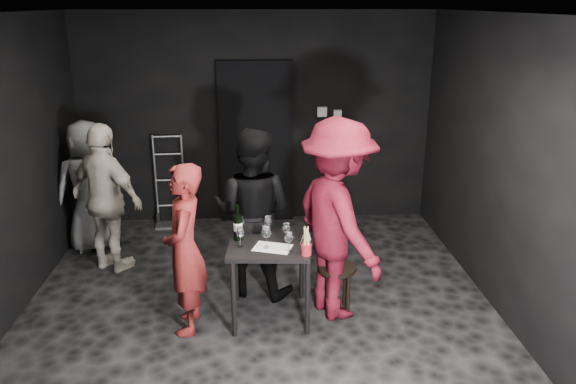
{
  "coord_description": "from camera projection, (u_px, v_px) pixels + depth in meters",
  "views": [
    {
      "loc": [
        -0.0,
        -4.64,
        2.79
      ],
      "look_at": [
        0.28,
        0.25,
        1.12
      ],
      "focal_mm": 35.0,
      "sensor_mm": 36.0,
      "label": 1
    }
  ],
  "objects": [
    {
      "name": "wall_right",
      "position": [
        511.0,
        173.0,
        4.97
      ],
      "size": [
        0.04,
        5.0,
        2.7
      ],
      "primitive_type": "cube",
      "color": "black",
      "rests_on": "ground"
    },
    {
      "name": "server_red",
      "position": [
        185.0,
        248.0,
        4.82
      ],
      "size": [
        0.38,
        0.57,
        1.56
      ],
      "primitive_type": "imported",
      "rotation": [
        0.0,
        0.0,
        -1.56
      ],
      "color": "maroon",
      "rests_on": "floor"
    },
    {
      "name": "wallbox_lower",
      "position": [
        337.0,
        115.0,
        7.2
      ],
      "size": [
        0.1,
        0.06,
        0.14
      ],
      "primitive_type": "cube",
      "color": "#B7B7B2",
      "rests_on": "wall_back"
    },
    {
      "name": "wine_glass_b",
      "position": [
        240.0,
        225.0,
        5.1
      ],
      "size": [
        0.08,
        0.08,
        0.22
      ],
      "primitive_type": null,
      "rotation": [
        0.0,
        0.0,
        -0.02
      ],
      "color": "white",
      "rests_on": "tasting_table"
    },
    {
      "name": "doorway",
      "position": [
        256.0,
        143.0,
        7.25
      ],
      "size": [
        0.95,
        0.1,
        2.1
      ],
      "primitive_type": "cube",
      "color": "black",
      "rests_on": "ground"
    },
    {
      "name": "wine_glass_f",
      "position": [
        286.0,
        232.0,
        5.0
      ],
      "size": [
        0.09,
        0.09,
        0.19
      ],
      "primitive_type": null,
      "rotation": [
        0.0,
        0.0,
        -0.29
      ],
      "color": "white",
      "rests_on": "tasting_table"
    },
    {
      "name": "bystander_cream",
      "position": [
        106.0,
        193.0,
        5.9
      ],
      "size": [
        1.13,
        0.97,
        1.76
      ],
      "primitive_type": "imported",
      "rotation": [
        0.0,
        0.0,
        2.57
      ],
      "color": "silver",
      "rests_on": "floor"
    },
    {
      "name": "wallbox_upper",
      "position": [
        322.0,
        112.0,
        7.18
      ],
      "size": [
        0.12,
        0.06,
        0.12
      ],
      "primitive_type": "cube",
      "color": "#B7B7B2",
      "rests_on": "wall_back"
    },
    {
      "name": "man_maroon",
      "position": [
        338.0,
        197.0,
        4.97
      ],
      "size": [
        1.22,
        1.64,
        2.3
      ],
      "primitive_type": "imported",
      "rotation": [
        0.0,
        0.0,
        1.98
      ],
      "color": "#5E0D1B",
      "rests_on": "floor"
    },
    {
      "name": "wine_glass_c",
      "position": [
        268.0,
        224.0,
        5.15
      ],
      "size": [
        0.1,
        0.1,
        0.2
      ],
      "primitive_type": null,
      "rotation": [
        0.0,
        0.0,
        0.41
      ],
      "color": "white",
      "rests_on": "tasting_table"
    },
    {
      "name": "wine_glass_d",
      "position": [
        266.0,
        236.0,
        4.87
      ],
      "size": [
        0.1,
        0.1,
        0.22
      ],
      "primitive_type": null,
      "rotation": [
        0.0,
        0.0,
        -0.19
      ],
      "color": "white",
      "rests_on": "tasting_table"
    },
    {
      "name": "woman_black",
      "position": [
        252.0,
        203.0,
        5.42
      ],
      "size": [
        1.03,
        0.79,
        1.89
      ],
      "primitive_type": "imported",
      "rotation": [
        0.0,
        0.0,
        2.79
      ],
      "color": "black",
      "rests_on": "floor"
    },
    {
      "name": "bystander_grey",
      "position": [
        89.0,
        185.0,
        6.45
      ],
      "size": [
        0.88,
        0.69,
        1.58
      ],
      "primitive_type": "imported",
      "rotation": [
        0.0,
        0.0,
        3.54
      ],
      "color": "gray",
      "rests_on": "floor"
    },
    {
      "name": "floor",
      "position": [
        259.0,
        314.0,
        5.28
      ],
      "size": [
        4.5,
        5.0,
        0.02
      ],
      "primitive_type": "cube",
      "color": "black",
      "rests_on": "ground"
    },
    {
      "name": "wall_back",
      "position": [
        256.0,
        120.0,
        7.21
      ],
      "size": [
        4.5,
        0.04,
        2.7
      ],
      "primitive_type": "cube",
      "color": "black",
      "rests_on": "ground"
    },
    {
      "name": "wall_front",
      "position": [
        260.0,
        345.0,
        2.48
      ],
      "size": [
        4.5,
        0.04,
        2.7
      ],
      "primitive_type": "cube",
      "color": "black",
      "rests_on": "ground"
    },
    {
      "name": "reserved_card",
      "position": [
        304.0,
        237.0,
        5.0
      ],
      "size": [
        0.12,
        0.14,
        0.09
      ],
      "primitive_type": null,
      "rotation": [
        0.0,
        0.0,
        -0.41
      ],
      "color": "white",
      "rests_on": "tasting_table"
    },
    {
      "name": "tasting_table",
      "position": [
        269.0,
        252.0,
        5.05
      ],
      "size": [
        0.72,
        0.72,
        0.75
      ],
      "rotation": [
        0.0,
        0.0,
        -0.07
      ],
      "color": "black",
      "rests_on": "floor"
    },
    {
      "name": "tasting_mat",
      "position": [
        273.0,
        248.0,
        4.9
      ],
      "size": [
        0.37,
        0.3,
        0.0
      ],
      "primitive_type": "cube",
      "rotation": [
        0.0,
        0.0,
        -0.33
      ],
      "color": "white",
      "rests_on": "tasting_table"
    },
    {
      "name": "ceiling",
      "position": [
        254.0,
        14.0,
        4.41
      ],
      "size": [
        4.5,
        5.0,
        0.02
      ],
      "primitive_type": "cube",
      "color": "silver",
      "rests_on": "ground"
    },
    {
      "name": "stool",
      "position": [
        337.0,
        275.0,
        5.21
      ],
      "size": [
        0.35,
        0.35,
        0.47
      ],
      "rotation": [
        0.0,
        0.0,
        -0.29
      ],
      "color": "#342419",
      "rests_on": "floor"
    },
    {
      "name": "wine_glass_a",
      "position": [
        240.0,
        236.0,
        4.89
      ],
      "size": [
        0.08,
        0.08,
        0.2
      ],
      "primitive_type": null,
      "rotation": [
        0.0,
        0.0,
        -0.09
      ],
      "color": "white",
      "rests_on": "tasting_table"
    },
    {
      "name": "hand_truck",
      "position": [
        171.0,
        208.0,
        7.35
      ],
      "size": [
        0.4,
        0.34,
        1.19
      ],
      "rotation": [
        0.0,
        0.0,
        0.06
      ],
      "color": "#B2B2B7",
      "rests_on": "floor"
    },
    {
      "name": "breadstick_cup",
      "position": [
        306.0,
        241.0,
        4.73
      ],
      "size": [
        0.09,
        0.09,
        0.27
      ],
      "rotation": [
        0.0,
        0.0,
        -0.44
      ],
      "color": "maroon",
      "rests_on": "tasting_table"
    },
    {
      "name": "wine_bottle",
      "position": [
        238.0,
        227.0,
        5.02
      ],
      "size": [
        0.08,
        0.08,
        0.34
      ],
      "rotation": [
        0.0,
        0.0,
        -0.1
      ],
      "color": "black",
      "rests_on": "tasting_table"
    },
    {
      "name": "wine_glass_e",
      "position": [
        289.0,
        241.0,
        4.8
      ],
      "size": [
        0.09,
        0.09,
        0.19
      ],
      "primitive_type": null,
      "rotation": [
        0.0,
        0.0,
        0.22
      ],
      "color": "white",
      "rests_on": "tasting_table"
    }
  ]
}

